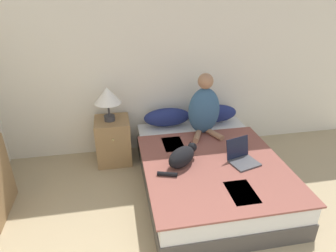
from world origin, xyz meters
The scene contains 9 objects.
wall_back centered at (0.00, 3.62, 1.27)m, with size 5.48×0.05×2.55m.
bed centered at (0.18, 2.57, 0.20)m, with size 1.49×1.97×0.41m.
pillow_near centered at (-0.15, 3.41, 0.53)m, with size 0.62×0.24×0.24m.
pillow_far centered at (0.50, 3.41, 0.53)m, with size 0.62×0.24×0.24m.
person_sitting centered at (0.26, 3.12, 0.74)m, with size 0.40×0.39×0.77m.
cat_tabby centered at (-0.17, 2.46, 0.51)m, with size 0.49×0.41×0.20m.
laptop_open centered at (0.48, 2.39, 0.46)m, with size 0.35×0.35×0.24m.
nightstand centered at (-0.87, 3.33, 0.29)m, with size 0.43×0.45×0.59m.
table_lamp centered at (-0.89, 3.33, 0.91)m, with size 0.33×0.33×0.43m.
Camera 1 is at (-0.80, -0.13, 2.18)m, focal length 32.00 mm.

